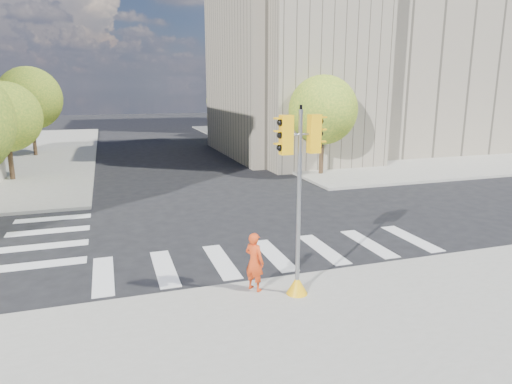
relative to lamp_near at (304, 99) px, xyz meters
The scene contains 13 objects.
ground 16.76m from the lamp_near, 119.74° to the right, with size 160.00×160.00×0.00m, color black.
sidewalk_far_right 17.56m from the lamp_near, 45.00° to the left, with size 28.00×40.00×0.15m, color gray.
civic_building 9.54m from the lamp_near, 34.00° to the left, with size 26.00×16.00×19.39m.
office_tower 32.99m from the lamp_near, 63.43° to the left, with size 20.00×18.00×30.00m, color #9EA0A3.
tree_lw_mid 18.52m from the lamp_near, behind, with size 4.00×4.00×5.77m.
tree_lw_far 21.03m from the lamp_near, 151.61° to the left, with size 4.80×4.80×6.95m.
tree_re_near 4.07m from the lamp_near, 97.13° to the right, with size 4.20×4.20×6.16m.
tree_re_mid 8.02m from the lamp_near, 93.58° to the left, with size 4.60×4.60×6.66m.
tree_re_far 20.02m from the lamp_near, 91.43° to the left, with size 4.00×4.00×5.88m.
lamp_near is the anchor object (origin of this frame).
lamp_far 14.00m from the lamp_near, 90.00° to the left, with size 0.35×0.18×8.11m.
traffic_signal 21.16m from the lamp_near, 114.23° to the right, with size 1.07×0.56×4.90m.
photographer 21.25m from the lamp_near, 117.35° to the right, with size 0.58×0.38×1.60m, color red.
Camera 1 is at (-5.13, -15.39, 5.50)m, focal length 32.00 mm.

